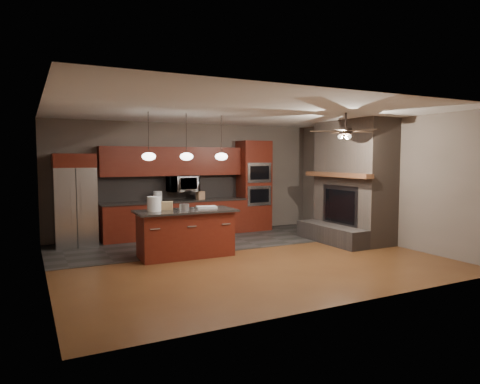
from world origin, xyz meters
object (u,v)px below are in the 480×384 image
counter_bucket (158,196)px  cardboard_box (166,206)px  oven_tower (254,186)px  paint_can (184,207)px  white_bucket (154,204)px  counter_box (200,195)px  refrigerator (75,200)px  microwave (183,184)px  paint_tray (206,207)px  kitchen_island (186,233)px

counter_bucket → cardboard_box: bearing=-101.0°
oven_tower → paint_can: oven_tower is taller
white_bucket → counter_box: size_ratio=1.39×
refrigerator → cardboard_box: bearing=-50.3°
oven_tower → counter_box: oven_tower is taller
microwave → paint_tray: size_ratio=1.86×
microwave → paint_can: (-0.75, -2.23, -0.32)m
refrigerator → cardboard_box: 2.35m
oven_tower → refrigerator: (-4.49, -0.07, -0.18)m
microwave → cardboard_box: (-1.01, -1.94, -0.30)m
refrigerator → white_bucket: bearing=-58.2°
cardboard_box → paint_can: bearing=-26.6°
counter_bucket → counter_box: size_ratio=1.18×
oven_tower → counter_bucket: (-2.62, 0.01, -0.17)m
microwave → counter_box: 0.53m
kitchen_island → counter_bucket: 2.18m
oven_tower → microwave: oven_tower is taller
paint_tray → counter_bucket: bearing=112.7°
cardboard_box → counter_box: bearing=72.3°
paint_tray → counter_bucket: (-0.44, 2.00, 0.08)m
kitchen_island → paint_tray: size_ratio=4.97×
counter_bucket → counter_box: bearing=-2.7°
oven_tower → paint_can: bearing=-141.4°
microwave → paint_can: size_ratio=3.86×
microwave → refrigerator: refrigerator is taller
oven_tower → counter_bucket: oven_tower is taller
microwave → refrigerator: size_ratio=0.36×
refrigerator → counter_bucket: bearing=2.5°
white_bucket → counter_box: bearing=49.1°
cardboard_box → counter_bucket: 1.93m
refrigerator → oven_tower: bearing=0.9°
refrigerator → paint_tray: size_ratio=5.14×
counter_box → cardboard_box: bearing=-138.9°
paint_tray → counter_bucket: size_ratio=1.65×
kitchen_island → paint_can: bearing=-125.2°
white_bucket → counter_bucket: (0.65, 2.05, -0.04)m
counter_box → paint_can: bearing=-129.7°
counter_bucket → microwave: bearing=4.4°
kitchen_island → cardboard_box: bearing=146.8°
counter_box → paint_tray: bearing=-118.9°
paint_tray → oven_tower: bearing=52.7°
oven_tower → cardboard_box: (-2.99, -1.88, -0.19)m
refrigerator → cardboard_box: (1.50, -1.81, -0.01)m
refrigerator → counter_box: size_ratio=10.01×
white_bucket → counter_bucket: 2.15m
microwave → paint_tray: 2.09m
kitchen_island → paint_can: paint_can is taller
white_bucket → counter_bucket: white_bucket is taller
paint_tray → white_bucket: bearing=-167.2°
refrigerator → cardboard_box: refrigerator is taller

